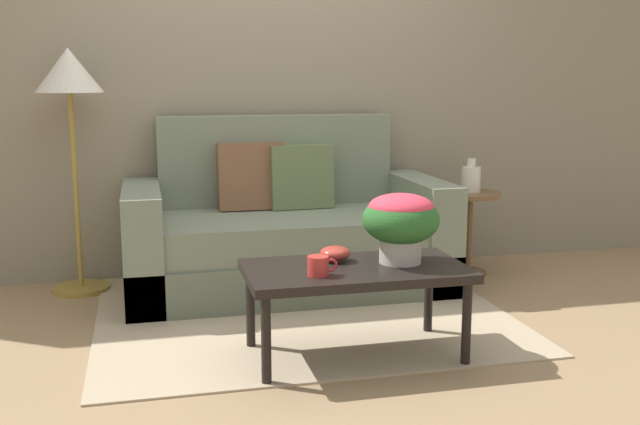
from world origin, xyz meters
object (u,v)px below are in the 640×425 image
object	(u,v)px
potted_plant	(401,220)
snack_bowl	(335,253)
coffee_mug	(319,266)
table_vase	(471,178)
couch	(285,235)
coffee_table	(355,276)
side_table	(469,218)
floor_lamp	(70,91)

from	to	relation	value
potted_plant	snack_bowl	world-z (taller)	potted_plant
coffee_mug	table_vase	bearing A→B (deg)	45.17
couch	coffee_table	world-z (taller)	couch
potted_plant	coffee_mug	world-z (taller)	potted_plant
potted_plant	snack_bowl	distance (m)	0.35
side_table	potted_plant	size ratio (longest dim) A/B	1.54
coffee_table	table_vase	world-z (taller)	table_vase
floor_lamp	coffee_mug	xyz separation A→B (m)	(1.14, -1.57, -0.74)
coffee_table	couch	bearing A→B (deg)	94.23
table_vase	couch	bearing A→B (deg)	-179.03
coffee_table	potted_plant	xyz separation A→B (m)	(0.23, 0.02, 0.25)
side_table	snack_bowl	size ratio (longest dim) A/B	3.79
coffee_table	table_vase	xyz separation A→B (m)	(1.16, 1.26, 0.26)
couch	coffee_table	bearing A→B (deg)	-85.77
couch	table_vase	world-z (taller)	couch
potted_plant	coffee_mug	distance (m)	0.48
coffee_table	table_vase	distance (m)	1.73
potted_plant	side_table	bearing A→B (deg)	52.89
side_table	coffee_mug	size ratio (longest dim) A/B	4.08
coffee_mug	snack_bowl	distance (m)	0.27
couch	side_table	xyz separation A→B (m)	(1.25, 0.01, 0.05)
floor_lamp	snack_bowl	bearing A→B (deg)	-46.22
coffee_table	table_vase	bearing A→B (deg)	47.28
table_vase	side_table	bearing A→B (deg)	-124.91
table_vase	floor_lamp	bearing A→B (deg)	175.60
table_vase	coffee_mug	bearing A→B (deg)	-134.83
coffee_table	side_table	xyz separation A→B (m)	(1.15, 1.25, -0.01)
coffee_table	side_table	world-z (taller)	side_table
coffee_mug	potted_plant	bearing A→B (deg)	17.61
couch	table_vase	distance (m)	1.29
side_table	snack_bowl	xyz separation A→B (m)	(-1.22, -1.13, 0.09)
side_table	floor_lamp	xyz separation A→B (m)	(-2.50, 0.21, 0.84)
coffee_table	floor_lamp	xyz separation A→B (m)	(-1.34, 1.45, 0.83)
couch	floor_lamp	xyz separation A→B (m)	(-1.25, 0.21, 0.89)
table_vase	coffee_table	bearing A→B (deg)	-132.72
coffee_table	coffee_mug	distance (m)	0.25
side_table	floor_lamp	world-z (taller)	floor_lamp
coffee_table	snack_bowl	bearing A→B (deg)	118.63
floor_lamp	side_table	bearing A→B (deg)	-4.71
coffee_table	table_vase	size ratio (longest dim) A/B	4.63
snack_bowl	table_vase	size ratio (longest dim) A/B	0.67
floor_lamp	potted_plant	bearing A→B (deg)	-42.39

